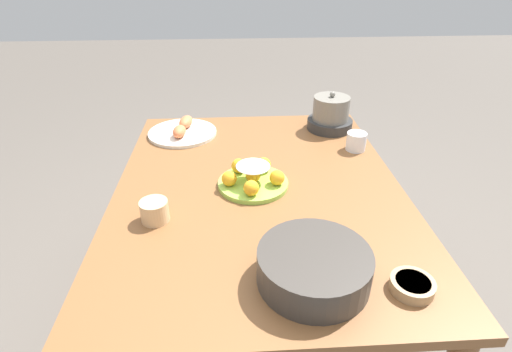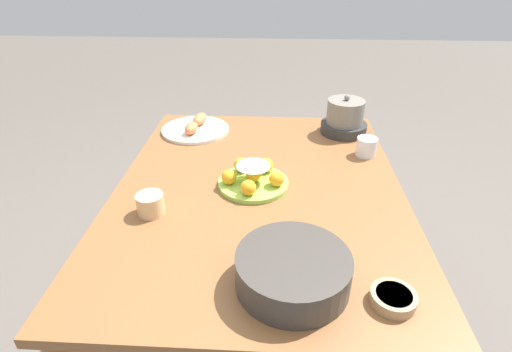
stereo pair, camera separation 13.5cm
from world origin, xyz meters
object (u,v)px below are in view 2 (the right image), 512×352
serving_bowl (293,270)px  seafood_platter (196,128)px  cup_far (366,147)px  cake_plate (253,178)px  dining_table (259,208)px  warming_pot (345,118)px  cup_near (150,204)px  sauce_bowl (393,298)px

serving_bowl → seafood_platter: 0.98m
serving_bowl → cup_far: 0.77m
cake_plate → seafood_platter: 0.52m
dining_table → warming_pot: 0.61m
dining_table → cup_near: bearing=-62.1°
cake_plate → sauce_bowl: size_ratio=2.27×
serving_bowl → cup_near: (-0.27, -0.43, -0.01)m
cup_near → warming_pot: 0.93m
cake_plate → seafood_platter: bearing=-147.6°
seafood_platter → warming_pot: size_ratio=1.48×
cup_near → cup_far: cup_far is taller
seafood_platter → cup_near: 0.62m
serving_bowl → seafood_platter: size_ratio=0.95×
seafood_platter → warming_pot: (-0.02, 0.65, 0.05)m
sauce_bowl → cup_near: cup_near is taller
dining_table → cup_near: 0.39m
dining_table → sauce_bowl: sauce_bowl is taller
serving_bowl → dining_table: bearing=-167.0°
dining_table → warming_pot: (-0.47, 0.35, 0.16)m
seafood_platter → cup_near: size_ratio=3.50×
sauce_bowl → dining_table: bearing=-145.9°
seafood_platter → cup_far: 0.73m
serving_bowl → cup_near: bearing=-122.8°
seafood_platter → cup_near: bearing=-2.0°
sauce_bowl → cup_far: (-0.75, 0.07, 0.02)m
serving_bowl → cup_near: serving_bowl is taller
sauce_bowl → cup_near: 0.73m
dining_table → warming_pot: size_ratio=6.42×
cup_near → warming_pot: (-0.64, 0.67, 0.03)m
seafood_platter → warming_pot: warming_pot is taller
serving_bowl → warming_pot: (-0.92, 0.24, 0.02)m
cake_plate → cup_near: cake_plate is taller
serving_bowl → warming_pot: 0.95m
dining_table → serving_bowl: size_ratio=4.58×
cake_plate → dining_table: bearing=66.7°
warming_pot → dining_table: bearing=-36.4°
serving_bowl → cup_far: serving_bowl is taller
dining_table → cake_plate: 0.12m
dining_table → cake_plate: cake_plate is taller
cake_plate → cup_near: size_ratio=2.86×
serving_bowl → sauce_bowl: serving_bowl is taller
cake_plate → warming_pot: 0.59m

